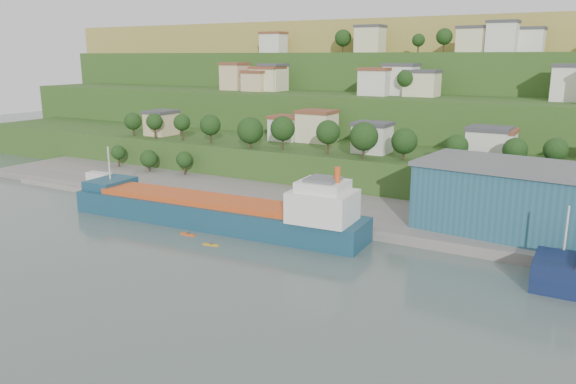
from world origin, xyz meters
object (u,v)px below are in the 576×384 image
Objects in this scene: warehouse at (505,196)px; caravan at (99,178)px; kayak_orange at (188,234)px; cargo_ship_near at (221,214)px.

warehouse reaches higher than caravan.
warehouse is at bearing 27.32° from kayak_orange.
cargo_ship_near is 19.31× the size of kayak_orange.
kayak_orange is at bearing -26.19° from caravan.
warehouse is 4.93× the size of caravan.
caravan is at bearing 157.33° from kayak_orange.
warehouse is 9.63× the size of kayak_orange.
warehouse is 60.66m from kayak_orange.
cargo_ship_near is 49.06m from caravan.
cargo_ship_near is 8.40m from kayak_orange.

